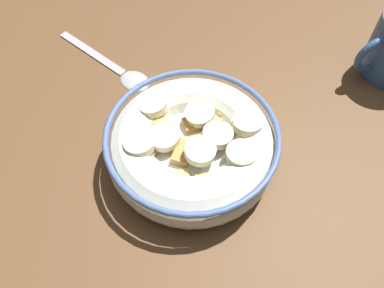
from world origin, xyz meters
TOP-DOWN VIEW (x-y plane):
  - ground_plane at (0.00, 0.00)cm, footprint 112.05×112.05cm
  - cereal_bowl at (-0.02, -0.03)cm, footprint 17.17×17.17cm
  - spoon at (3.95, -14.83)cm, footprint 9.56×14.23cm

SIDE VIEW (x-z plane):
  - ground_plane at x=0.00cm, z-range -2.00..0.00cm
  - spoon at x=3.95cm, z-range -0.07..0.73cm
  - cereal_bowl at x=-0.02cm, z-range -0.05..5.51cm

